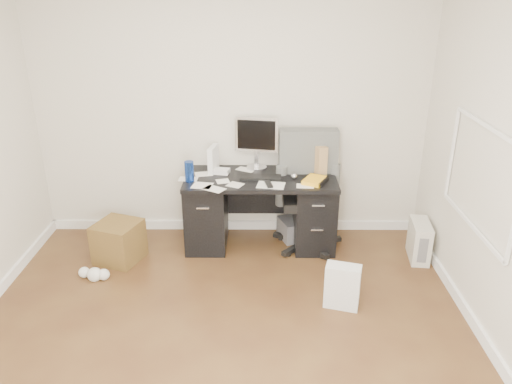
% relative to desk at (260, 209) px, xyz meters
% --- Properties ---
extents(ground, '(4.00, 4.00, 0.00)m').
position_rel_desk_xyz_m(ground, '(-0.30, -1.65, -0.40)').
color(ground, '#422515').
rests_on(ground, ground).
extents(room_shell, '(4.02, 4.02, 2.71)m').
position_rel_desk_xyz_m(room_shell, '(-0.27, -1.62, 1.26)').
color(room_shell, beige).
rests_on(room_shell, ground).
extents(desk, '(1.50, 0.70, 0.75)m').
position_rel_desk_xyz_m(desk, '(0.00, 0.00, 0.00)').
color(desk, black).
rests_on(desk, ground).
extents(loose_papers, '(1.10, 0.60, 0.00)m').
position_rel_desk_xyz_m(loose_papers, '(-0.20, -0.05, 0.35)').
color(loose_papers, silver).
rests_on(loose_papers, desk).
extents(lcd_monitor, '(0.47, 0.32, 0.55)m').
position_rel_desk_xyz_m(lcd_monitor, '(-0.04, 0.25, 0.63)').
color(lcd_monitor, silver).
rests_on(lcd_monitor, desk).
extents(keyboard, '(0.41, 0.15, 0.02)m').
position_rel_desk_xyz_m(keyboard, '(0.00, -0.04, 0.36)').
color(keyboard, black).
rests_on(keyboard, desk).
extents(computer_mouse, '(0.08, 0.08, 0.06)m').
position_rel_desk_xyz_m(computer_mouse, '(0.33, -0.06, 0.38)').
color(computer_mouse, silver).
rests_on(computer_mouse, desk).
extents(travel_mug, '(0.10, 0.10, 0.20)m').
position_rel_desk_xyz_m(travel_mug, '(-0.69, -0.12, 0.45)').
color(travel_mug, navy).
rests_on(travel_mug, desk).
extents(white_binder, '(0.15, 0.25, 0.27)m').
position_rel_desk_xyz_m(white_binder, '(-0.48, 0.16, 0.48)').
color(white_binder, white).
rests_on(white_binder, desk).
extents(magazine_file, '(0.21, 0.29, 0.30)m').
position_rel_desk_xyz_m(magazine_file, '(0.57, 0.13, 0.50)').
color(magazine_file, '#977949').
rests_on(magazine_file, desk).
extents(pen_cup, '(0.09, 0.09, 0.21)m').
position_rel_desk_xyz_m(pen_cup, '(0.42, 0.23, 0.46)').
color(pen_cup, '#503217').
rests_on(pen_cup, desk).
extents(yellow_book, '(0.28, 0.30, 0.04)m').
position_rel_desk_xyz_m(yellow_book, '(0.53, -0.15, 0.37)').
color(yellow_book, yellow).
rests_on(yellow_book, desk).
extents(paper_remote, '(0.29, 0.25, 0.02)m').
position_rel_desk_xyz_m(paper_remote, '(0.10, -0.22, 0.36)').
color(paper_remote, silver).
rests_on(paper_remote, desk).
extents(office_chair, '(0.68, 0.68, 1.19)m').
position_rel_desk_xyz_m(office_chair, '(0.48, -0.04, 0.20)').
color(office_chair, '#4B4D4B').
rests_on(office_chair, ground).
extents(pc_tower, '(0.22, 0.40, 0.39)m').
position_rel_desk_xyz_m(pc_tower, '(1.56, -0.29, -0.21)').
color(pc_tower, beige).
rests_on(pc_tower, ground).
extents(shopping_bag, '(0.33, 0.28, 0.39)m').
position_rel_desk_xyz_m(shopping_bag, '(0.68, -1.09, -0.20)').
color(shopping_bag, silver).
rests_on(shopping_bag, ground).
extents(wicker_basket, '(0.51, 0.51, 0.40)m').
position_rel_desk_xyz_m(wicker_basket, '(-1.38, -0.33, -0.20)').
color(wicker_basket, '#4A3316').
rests_on(wicker_basket, ground).
extents(desk_printer, '(0.45, 0.41, 0.22)m').
position_rel_desk_xyz_m(desk_printer, '(0.40, 0.15, -0.29)').
color(desk_printer, slate).
rests_on(desk_printer, ground).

